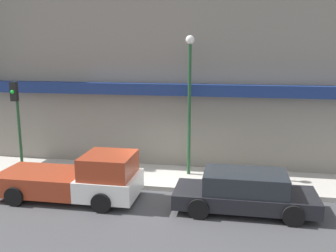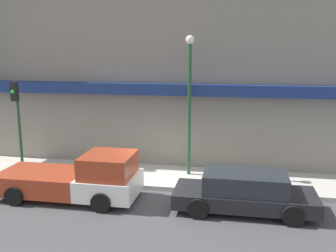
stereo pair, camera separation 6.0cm
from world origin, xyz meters
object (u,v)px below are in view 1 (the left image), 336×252
(pickup_truck, at_px, (78,179))
(fire_hydrant, at_px, (238,175))
(traffic_light, at_px, (17,111))
(street_lamp, at_px, (189,90))
(parked_car, at_px, (245,192))

(pickup_truck, xyz_separation_m, fire_hydrant, (5.81, 2.20, -0.27))
(traffic_light, bearing_deg, fire_hydrant, 1.73)
(traffic_light, bearing_deg, street_lamp, 8.57)
(parked_car, bearing_deg, pickup_truck, -179.91)
(fire_hydrant, height_order, traffic_light, traffic_light)
(parked_car, xyz_separation_m, fire_hydrant, (-0.20, 2.20, -0.17))
(fire_hydrant, distance_m, street_lamp, 3.98)
(pickup_truck, height_order, fire_hydrant, pickup_truck)
(street_lamp, bearing_deg, fire_hydrant, -20.94)
(parked_car, relative_size, traffic_light, 1.21)
(parked_car, bearing_deg, street_lamp, 127.48)
(street_lamp, distance_m, traffic_light, 7.34)
(pickup_truck, distance_m, parked_car, 6.00)
(parked_car, relative_size, street_lamp, 0.82)
(street_lamp, bearing_deg, pickup_truck, -141.00)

